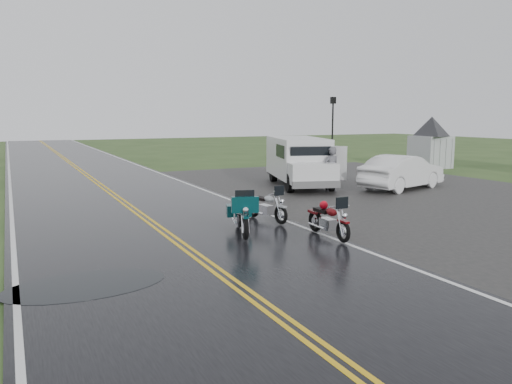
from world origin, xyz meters
The scene contains 11 objects.
ground centered at (0.00, 0.00, 0.00)m, with size 120.00×120.00×0.00m, color #2D471E.
road centered at (0.00, 10.00, 0.02)m, with size 8.00×100.00×0.04m, color black.
parking_pad centered at (11.00, 5.00, 0.01)m, with size 14.00×24.00×0.03m, color black.
visitor_center centered at (20.00, 12.00, 2.40)m, with size 16.00×10.00×4.80m, color #A8AAAD, non-canonical shape.
motorcycle_red centered at (3.73, -1.11, 0.58)m, with size 0.71×1.95×1.15m, color #600B0F, non-canonical shape.
motorcycle_teal centered at (1.61, 0.23, 0.65)m, with size 0.81×2.21×1.31m, color #053437, non-canonical shape.
motorcycle_silver centered at (3.37, 1.48, 0.57)m, with size 0.70×1.92×1.14m, color #A7ABAF, non-canonical shape.
van_white centered at (6.85, 6.93, 1.15)m, with size 2.19×5.83×2.29m, color silver, non-canonical shape.
person_at_van centered at (8.52, 6.30, 0.97)m, with size 0.71×0.46×1.94m, color #525257.
sedan_white centered at (11.84, 5.61, 0.75)m, with size 1.60×4.58×1.51m, color silver.
lamp_post_far_right centered at (15.04, 15.57, 2.24)m, with size 0.38×0.38×4.49m, color black, non-canonical shape.
Camera 1 is at (-3.75, -11.18, 3.26)m, focal length 35.00 mm.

